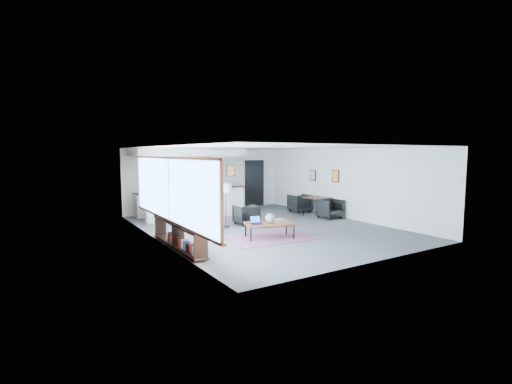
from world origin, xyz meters
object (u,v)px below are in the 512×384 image
coffee_table (269,224)px  armchair_right (246,214)px  floor_lamp (226,189)px  dining_table (318,199)px  armchair_left (203,216)px  laptop (256,222)px  book_stack (280,220)px  dining_chair_near (330,209)px  dining_chair_far (300,204)px  microwave (202,185)px  ceramic_pot (270,218)px

coffee_table → armchair_right: 2.13m
floor_lamp → dining_table: size_ratio=1.47×
armchair_left → dining_table: armchair_left is taller
laptop → book_stack: bearing=3.1°
armchair_right → dining_chair_near: 3.31m
book_stack → dining_chair_far: 4.68m
microwave → floor_lamp: bearing=-99.9°
armchair_right → armchair_left: bearing=-6.9°
dining_chair_far → ceramic_pot: bearing=46.7°
armchair_left → laptop: bearing=124.8°
ceramic_pot → microwave: microwave is taller
book_stack → armchair_right: size_ratio=0.36×
book_stack → coffee_table: bearing=-179.9°
armchair_right → microwave: 3.47m
coffee_table → ceramic_pot: 0.17m
dining_chair_near → microwave: microwave is taller
ceramic_pot → microwave: 5.54m
coffee_table → dining_table: bearing=47.1°
dining_table → armchair_left: bearing=178.2°
armchair_right → dining_table: 3.26m
dining_chair_near → dining_chair_far: bearing=91.8°
laptop → microwave: (0.72, 5.41, 0.60)m
book_stack → dining_chair_near: size_ratio=0.40×
ceramic_pot → book_stack: bearing=5.8°
dining_chair_far → microwave: size_ratio=1.33×
book_stack → microwave: (-0.05, 5.47, 0.62)m
armchair_left → dining_chair_far: bearing=-149.0°
armchair_left → armchair_right: armchair_left is taller
floor_lamp → dining_chair_near: floor_lamp is taller
coffee_table → ceramic_pot: (0.01, -0.04, 0.17)m
coffee_table → microwave: (0.31, 5.47, 0.70)m
coffee_table → armchair_left: 2.54m
armchair_right → microwave: microwave is taller
armchair_left → dining_chair_near: size_ratio=1.14×
armchair_right → dining_chair_far: armchair_right is taller
dining_table → laptop: bearing=-152.8°
floor_lamp → ceramic_pot: bearing=-81.9°
coffee_table → floor_lamp: bearing=114.8°
dining_table → dining_chair_near: size_ratio=1.43×
dining_table → dining_chair_near: dining_table is taller
coffee_table → dining_chair_near: size_ratio=2.23×
armchair_left → dining_chair_near: armchair_left is taller
laptop → microwave: 5.49m
armchair_right → dining_chair_near: bearing=171.9°
coffee_table → dining_chair_near: 3.99m
armchair_left → dining_chair_far: size_ratio=1.12×
dining_table → microwave: bearing=135.9°
laptop → dining_chair_far: (4.12, 3.20, -0.16)m
dining_table → dining_chair_far: size_ratio=1.41×
coffee_table → microwave: size_ratio=2.92×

